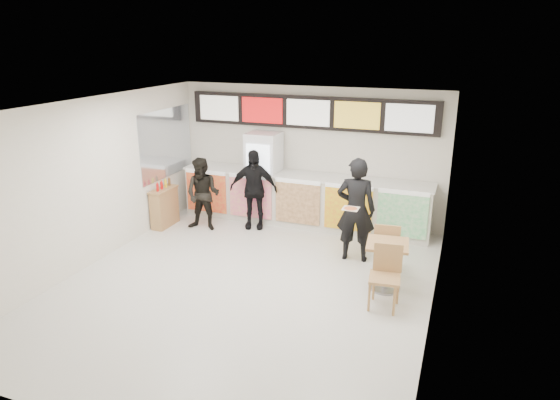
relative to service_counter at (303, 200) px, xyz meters
The scene contains 15 objects.
floor 3.15m from the service_counter, 90.00° to the right, with size 7.00×7.00×0.00m, color beige.
ceiling 3.93m from the service_counter, 90.00° to the right, with size 7.00×7.00×0.00m, color white.
wall_back 1.01m from the service_counter, 90.00° to the left, with size 6.00×6.00×0.00m, color silver.
wall_left 4.41m from the service_counter, 134.13° to the right, with size 7.00×7.00×0.00m, color silver.
wall_right 4.41m from the service_counter, 45.87° to the right, with size 7.00×7.00×0.00m, color silver.
service_counter is the anchor object (origin of this frame).
menu_board 1.90m from the service_counter, 90.00° to the left, with size 5.50×0.14×0.70m.
drinks_fridge 1.03m from the service_counter, behind, with size 0.70×0.67×2.00m.
mirror_panel 3.28m from the service_counter, 167.87° to the right, with size 0.01×2.00×1.50m, color #B2B7BF.
customer_main 2.08m from the service_counter, 43.67° to the right, with size 0.71×0.47×1.96m, color black.
customer_left 2.18m from the service_counter, 151.54° to the right, with size 0.77×0.60×1.58m, color black.
customer_mid 1.13m from the service_counter, 150.27° to the right, with size 1.02×0.42×1.74m, color black.
pizza_slice 2.44m from the service_counter, 51.56° to the right, with size 0.36×0.36×0.02m.
cafe_table 3.27m from the service_counter, 47.17° to the right, with size 0.74×1.72×0.98m.
condiment_ledge 3.05m from the service_counter, 157.72° to the right, with size 0.31×0.76×1.02m.
Camera 1 is at (3.21, -6.86, 3.99)m, focal length 32.00 mm.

